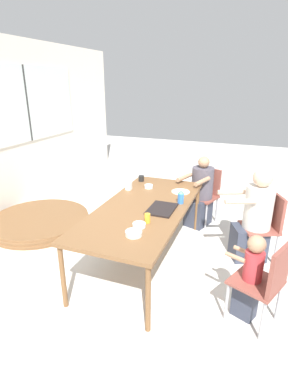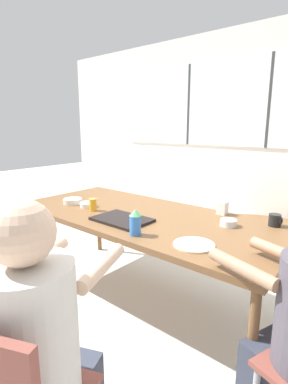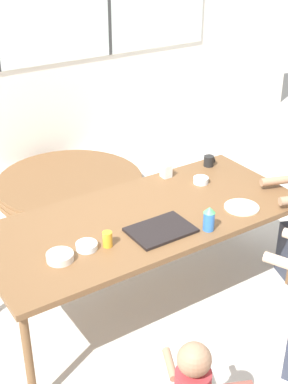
{
  "view_description": "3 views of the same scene",
  "coord_description": "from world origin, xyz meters",
  "px_view_note": "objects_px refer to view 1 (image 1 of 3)",
  "views": [
    {
      "loc": [
        -3.03,
        -1.16,
        2.12
      ],
      "look_at": [
        0.0,
        0.0,
        0.91
      ],
      "focal_mm": 28.0,
      "sensor_mm": 36.0,
      "label": 1
    },
    {
      "loc": [
        1.45,
        -1.71,
        1.41
      ],
      "look_at": [
        0.0,
        0.0,
        0.91
      ],
      "focal_mm": 28.0,
      "sensor_mm": 36.0,
      "label": 2
    },
    {
      "loc": [
        -1.7,
        -2.6,
        2.57
      ],
      "look_at": [
        0.0,
        0.0,
        0.91
      ],
      "focal_mm": 50.0,
      "sensor_mm": 36.0,
      "label": 3
    }
  ],
  "objects_px": {
    "person_woman_green_shirt": "(200,195)",
    "bowl_fruit": "(139,225)",
    "coffee_mug": "(141,178)",
    "juice_glass": "(147,218)",
    "chair_for_toddler": "(267,279)",
    "person_man_blue_shirt": "(254,219)",
    "chair_for_woman_green_shirt": "(206,191)",
    "folded_table_stack": "(40,221)",
    "person_toddler": "(249,279)",
    "bowl_white_shallow": "(149,186)",
    "milk_carton_small": "(129,186)",
    "bowl_cereal": "(134,233)",
    "chair_for_man_blue_shirt": "(267,221)",
    "sippy_cup": "(181,197)"
  },
  "relations": [
    {
      "from": "coffee_mug",
      "to": "person_toddler",
      "type": "bearing_deg",
      "value": -131.33
    },
    {
      "from": "juice_glass",
      "to": "bowl_fruit",
      "type": "height_order",
      "value": "juice_glass"
    },
    {
      "from": "bowl_white_shallow",
      "to": "bowl_cereal",
      "type": "xyz_separation_m",
      "value": [
        -1.32,
        -0.33,
        0.0
      ]
    },
    {
      "from": "chair_for_toddler",
      "to": "person_man_blue_shirt",
      "type": "relative_size",
      "value": 0.72
    },
    {
      "from": "person_toddler",
      "to": "milk_carton_small",
      "type": "bearing_deg",
      "value": 82.16
    },
    {
      "from": "milk_carton_small",
      "to": "bowl_fruit",
      "type": "distance_m",
      "value": 1.12
    },
    {
      "from": "bowl_fruit",
      "to": "person_woman_green_shirt",
      "type": "bearing_deg",
      "value": -9.5
    },
    {
      "from": "person_man_blue_shirt",
      "to": "bowl_cereal",
      "type": "height_order",
      "value": "person_man_blue_shirt"
    },
    {
      "from": "person_woman_green_shirt",
      "to": "milk_carton_small",
      "type": "bearing_deg",
      "value": 62.9
    },
    {
      "from": "chair_for_woman_green_shirt",
      "to": "person_woman_green_shirt",
      "type": "relative_size",
      "value": 0.79
    },
    {
      "from": "person_toddler",
      "to": "folded_table_stack",
      "type": "distance_m",
      "value": 3.22
    },
    {
      "from": "bowl_cereal",
      "to": "milk_carton_small",
      "type": "bearing_deg",
      "value": 25.71
    },
    {
      "from": "person_woman_green_shirt",
      "to": "bowl_fruit",
      "type": "xyz_separation_m",
      "value": [
        -1.78,
        0.3,
        0.27
      ]
    },
    {
      "from": "person_woman_green_shirt",
      "to": "person_man_blue_shirt",
      "type": "relative_size",
      "value": 0.91
    },
    {
      "from": "chair_for_woman_green_shirt",
      "to": "juice_glass",
      "type": "height_order",
      "value": "chair_for_woman_green_shirt"
    },
    {
      "from": "chair_for_toddler",
      "to": "bowl_white_shallow",
      "type": "height_order",
      "value": "chair_for_toddler"
    },
    {
      "from": "coffee_mug",
      "to": "person_man_blue_shirt",
      "type": "bearing_deg",
      "value": -101.8
    },
    {
      "from": "chair_for_woman_green_shirt",
      "to": "folded_table_stack",
      "type": "bearing_deg",
      "value": 44.63
    },
    {
      "from": "person_woman_green_shirt",
      "to": "bowl_white_shallow",
      "type": "bearing_deg",
      "value": 65.78
    },
    {
      "from": "sippy_cup",
      "to": "bowl_white_shallow",
      "type": "height_order",
      "value": "sippy_cup"
    },
    {
      "from": "milk_carton_small",
      "to": "folded_table_stack",
      "type": "distance_m",
      "value": 1.62
    },
    {
      "from": "chair_for_woman_green_shirt",
      "to": "folded_table_stack",
      "type": "xyz_separation_m",
      "value": [
        -1.12,
        2.34,
        -0.43
      ]
    },
    {
      "from": "coffee_mug",
      "to": "juice_glass",
      "type": "distance_m",
      "value": 1.38
    },
    {
      "from": "chair_for_man_blue_shirt",
      "to": "bowl_fruit",
      "type": "relative_size",
      "value": 6.4
    },
    {
      "from": "chair_for_woman_green_shirt",
      "to": "juice_glass",
      "type": "relative_size",
      "value": 8.52
    },
    {
      "from": "milk_carton_small",
      "to": "sippy_cup",
      "type": "bearing_deg",
      "value": -105.59
    },
    {
      "from": "coffee_mug",
      "to": "bowl_white_shallow",
      "type": "xyz_separation_m",
      "value": [
        -0.25,
        -0.2,
        -0.02
      ]
    },
    {
      "from": "chair_for_woman_green_shirt",
      "to": "sippy_cup",
      "type": "distance_m",
      "value": 1.23
    },
    {
      "from": "person_toddler",
      "to": "juice_glass",
      "type": "distance_m",
      "value": 1.13
    },
    {
      "from": "person_man_blue_shirt",
      "to": "bowl_fruit",
      "type": "distance_m",
      "value": 1.53
    },
    {
      "from": "bowl_fruit",
      "to": "milk_carton_small",
      "type": "bearing_deg",
      "value": 29.01
    },
    {
      "from": "chair_for_woman_green_shirt",
      "to": "bowl_fruit",
      "type": "height_order",
      "value": "chair_for_woman_green_shirt"
    },
    {
      "from": "sippy_cup",
      "to": "person_toddler",
      "type": "bearing_deg",
      "value": -132.78
    },
    {
      "from": "juice_glass",
      "to": "bowl_fruit",
      "type": "relative_size",
      "value": 0.75
    },
    {
      "from": "chair_for_woman_green_shirt",
      "to": "sippy_cup",
      "type": "xyz_separation_m",
      "value": [
        -1.18,
        0.12,
        0.31
      ]
    },
    {
      "from": "juice_glass",
      "to": "bowl_white_shallow",
      "type": "distance_m",
      "value": 1.07
    },
    {
      "from": "chair_for_toddler",
      "to": "milk_carton_small",
      "type": "distance_m",
      "value": 2.1
    },
    {
      "from": "chair_for_man_blue_shirt",
      "to": "person_woman_green_shirt",
      "type": "distance_m",
      "value": 1.16
    },
    {
      "from": "chair_for_woman_green_shirt",
      "to": "person_toddler",
      "type": "bearing_deg",
      "value": 129.78
    },
    {
      "from": "juice_glass",
      "to": "coffee_mug",
      "type": "bearing_deg",
      "value": 23.97
    },
    {
      "from": "coffee_mug",
      "to": "bowl_fruit",
      "type": "bearing_deg",
      "value": -159.52
    },
    {
      "from": "person_man_blue_shirt",
      "to": "folded_table_stack",
      "type": "height_order",
      "value": "person_man_blue_shirt"
    },
    {
      "from": "person_woman_green_shirt",
      "to": "coffee_mug",
      "type": "height_order",
      "value": "person_woman_green_shirt"
    },
    {
      "from": "bowl_cereal",
      "to": "person_woman_green_shirt",
      "type": "bearing_deg",
      "value": -8.08
    },
    {
      "from": "person_man_blue_shirt",
      "to": "folded_table_stack",
      "type": "bearing_deg",
      "value": 70.77
    },
    {
      "from": "chair_for_toddler",
      "to": "juice_glass",
      "type": "bearing_deg",
      "value": 103.31
    },
    {
      "from": "milk_carton_small",
      "to": "bowl_cereal",
      "type": "relative_size",
      "value": 0.63
    },
    {
      "from": "person_woman_green_shirt",
      "to": "person_toddler",
      "type": "distance_m",
      "value": 1.99
    },
    {
      "from": "person_toddler",
      "to": "person_woman_green_shirt",
      "type": "bearing_deg",
      "value": 47.72
    },
    {
      "from": "chair_for_woman_green_shirt",
      "to": "bowl_cereal",
      "type": "relative_size",
      "value": 5.23
    }
  ]
}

